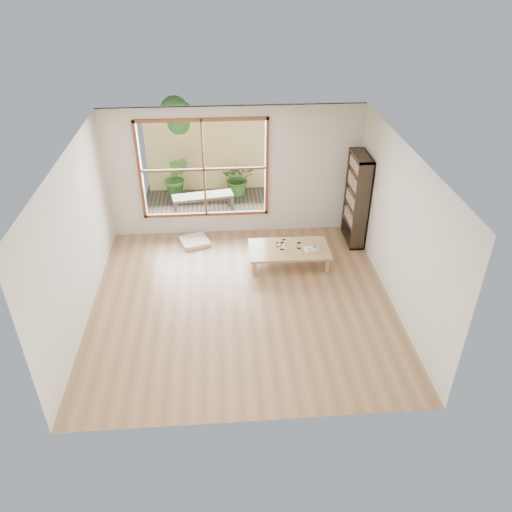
{
  "coord_description": "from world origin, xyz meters",
  "views": [
    {
      "loc": [
        -0.28,
        -6.71,
        5.13
      ],
      "look_at": [
        0.27,
        0.54,
        0.55
      ],
      "focal_mm": 35.0,
      "sensor_mm": 36.0,
      "label": 1
    }
  ],
  "objects_px": {
    "low_table": "(289,250)",
    "garden_bench": "(203,198)",
    "bookshelf": "(357,199)",
    "food_tray": "(312,249)"
  },
  "relations": [
    {
      "from": "low_table",
      "to": "garden_bench",
      "type": "distance_m",
      "value": 2.72
    },
    {
      "from": "bookshelf",
      "to": "garden_bench",
      "type": "bearing_deg",
      "value": 154.86
    },
    {
      "from": "bookshelf",
      "to": "garden_bench",
      "type": "relative_size",
      "value": 1.33
    },
    {
      "from": "low_table",
      "to": "garden_bench",
      "type": "xyz_separation_m",
      "value": [
        -1.62,
        2.18,
        0.1
      ]
    },
    {
      "from": "bookshelf",
      "to": "food_tray",
      "type": "xyz_separation_m",
      "value": [
        -0.99,
        -0.83,
        -0.56
      ]
    },
    {
      "from": "low_table",
      "to": "garden_bench",
      "type": "height_order",
      "value": "garden_bench"
    },
    {
      "from": "bookshelf",
      "to": "food_tray",
      "type": "bearing_deg",
      "value": -139.91
    },
    {
      "from": "bookshelf",
      "to": "food_tray",
      "type": "relative_size",
      "value": 6.23
    },
    {
      "from": "low_table",
      "to": "food_tray",
      "type": "bearing_deg",
      "value": -10.08
    },
    {
      "from": "bookshelf",
      "to": "garden_bench",
      "type": "height_order",
      "value": "bookshelf"
    }
  ]
}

